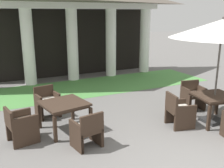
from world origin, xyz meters
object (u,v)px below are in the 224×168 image
at_px(patio_table_near_foreground, 64,106).
at_px(patio_table_mid_left, 214,99).
at_px(patio_umbrella_mid_left, 222,29).
at_px(patio_chair_mid_left_north, 193,96).
at_px(patio_chair_near_foreground_south, 87,130).
at_px(patio_chair_mid_left_west, 179,111).
at_px(patio_chair_near_foreground_west, 21,125).
at_px(patio_chair_near_foreground_north, 47,102).

relative_size(patio_table_near_foreground, patio_table_mid_left, 1.05).
distance_m(patio_umbrella_mid_left, patio_chair_mid_left_north, 2.22).
relative_size(patio_chair_near_foreground_south, patio_umbrella_mid_left, 0.30).
bearing_deg(patio_chair_near_foreground_south, patio_table_mid_left, -13.66).
bearing_deg(patio_table_near_foreground, patio_chair_mid_left_west, -21.71).
bearing_deg(patio_table_near_foreground, patio_table_mid_left, -18.85).
xyz_separation_m(patio_table_mid_left, patio_chair_mid_left_west, (-0.99, 0.19, -0.24)).
distance_m(patio_chair_near_foreground_south, patio_chair_near_foreground_west, 1.50).
height_order(patio_table_mid_left, patio_chair_mid_left_west, patio_chair_mid_left_west).
bearing_deg(patio_umbrella_mid_left, patio_table_near_foreground, 161.15).
height_order(patio_chair_near_foreground_west, patio_chair_mid_left_north, patio_chair_mid_left_north).
bearing_deg(patio_chair_mid_left_north, patio_chair_near_foreground_west, 9.93).
xyz_separation_m(patio_chair_near_foreground_west, patio_umbrella_mid_left, (4.68, -1.05, 2.00)).
relative_size(patio_chair_near_foreground_west, patio_umbrella_mid_left, 0.30).
relative_size(patio_table_mid_left, patio_umbrella_mid_left, 0.41).
bearing_deg(patio_chair_near_foreground_north, patio_chair_mid_left_north, 151.57).
bearing_deg(patio_chair_mid_left_west, patio_chair_near_foreground_south, -79.45).
height_order(patio_chair_near_foreground_west, patio_chair_mid_left_west, patio_chair_mid_left_west).
distance_m(patio_chair_near_foreground_west, patio_chair_mid_left_north, 4.87).
bearing_deg(patio_umbrella_mid_left, patio_chair_near_foreground_north, 149.16).
distance_m(patio_chair_near_foreground_north, patio_chair_mid_left_west, 3.53).
bearing_deg(patio_table_mid_left, patio_chair_mid_left_north, 79.29).
relative_size(patio_chair_near_foreground_west, patio_table_mid_left, 0.74).
xyz_separation_m(patio_chair_near_foreground_west, patio_table_mid_left, (4.68, -1.05, 0.24)).
bearing_deg(patio_chair_mid_left_north, patio_chair_near_foreground_north, -7.28).
bearing_deg(patio_table_mid_left, patio_umbrella_mid_left, -63.43).
height_order(patio_umbrella_mid_left, patio_chair_mid_left_north, patio_umbrella_mid_left).
distance_m(patio_chair_near_foreground_south, patio_chair_near_foreground_north, 2.13).
height_order(patio_table_near_foreground, patio_chair_near_foreground_north, patio_chair_near_foreground_north).
bearing_deg(patio_chair_near_foreground_west, patio_chair_mid_left_west, 66.43).
bearing_deg(patio_chair_near_foreground_north, patio_chair_near_foreground_south, 90.00).
bearing_deg(patio_chair_near_foreground_west, patio_chair_near_foreground_north, 135.00).
bearing_deg(patio_chair_mid_left_west, patio_chair_near_foreground_north, -115.76).
bearing_deg(patio_table_near_foreground, patio_chair_near_foreground_north, 100.44).
bearing_deg(patio_chair_mid_left_west, patio_chair_near_foreground_west, -92.43).
height_order(patio_table_near_foreground, patio_table_mid_left, patio_table_mid_left).
bearing_deg(patio_chair_mid_left_north, patio_table_near_foreground, 6.84).
xyz_separation_m(patio_chair_near_foreground_south, patio_chair_mid_left_west, (2.45, -0.01, 0.02)).
height_order(patio_chair_near_foreground_west, patio_table_mid_left, patio_chair_near_foreground_west).
distance_m(patio_table_mid_left, patio_chair_mid_left_north, 1.03).
height_order(patio_table_mid_left, patio_chair_mid_left_north, patio_chair_mid_left_north).
height_order(patio_chair_near_foreground_south, patio_chair_near_foreground_north, patio_chair_near_foreground_north).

